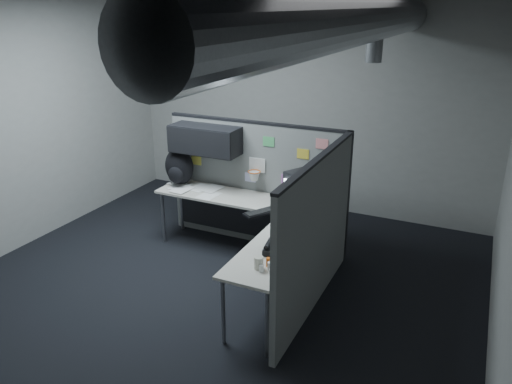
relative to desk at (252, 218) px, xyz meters
The scene contains 12 objects.
room 1.69m from the desk, 59.55° to the right, with size 5.62×5.62×3.22m.
partition_back 0.77m from the desk, 126.93° to the left, with size 2.44×0.42×1.63m.
partition_right 1.09m from the desk, 26.97° to the right, with size 0.07×2.23×1.63m.
desk is the anchor object (origin of this frame).
monitor 0.73m from the desk, 21.80° to the left, with size 0.54×0.54×0.46m.
keyboard 0.22m from the desk, 30.04° to the right, with size 0.34×0.43×0.04m.
mouse 0.71m from the desk, 28.53° to the right, with size 0.25×0.24×0.04m.
phone 1.13m from the desk, 53.25° to the right, with size 0.24×0.25×0.10m.
bottles 1.45m from the desk, 58.77° to the right, with size 0.15×0.17×0.09m.
cup 1.42m from the desk, 62.01° to the right, with size 0.09×0.09×0.12m, color beige.
papers 1.03m from the desk, 163.73° to the left, with size 0.83×0.56×0.02m.
backpack 1.33m from the desk, 164.05° to the left, with size 0.42×0.39×0.49m.
Camera 1 is at (2.48, -4.16, 2.98)m, focal length 35.00 mm.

